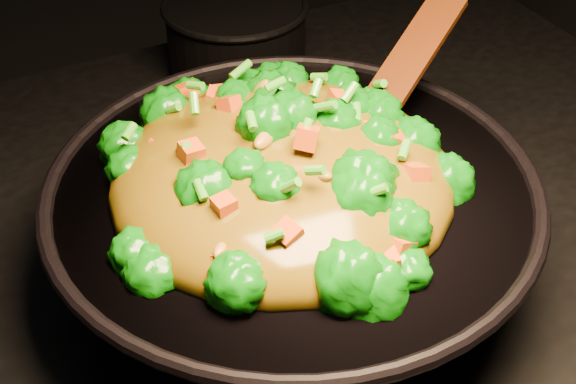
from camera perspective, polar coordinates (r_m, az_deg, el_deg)
wok at (r=0.80m, az=0.32°, el=-3.15°), size 0.56×0.56×0.13m
stir_fry at (r=0.72m, az=-0.45°, el=3.97°), size 0.38×0.38×0.11m
spatula at (r=0.81m, az=7.16°, el=7.11°), size 0.24×0.16×0.11m
back_pot at (r=1.15m, az=-3.68°, el=10.85°), size 0.25×0.25×0.11m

